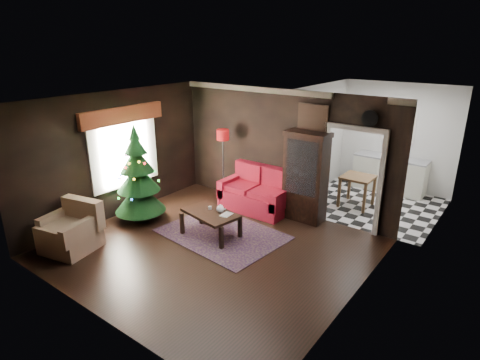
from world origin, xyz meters
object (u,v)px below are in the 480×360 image
Objects in this scene: loveseat at (256,190)px; coffee_table at (211,224)px; curio_cabinet at (305,179)px; kitchen_table at (357,191)px; armchair at (69,228)px; teapot at (220,209)px; christmas_tree at (138,175)px; floor_lamp at (223,168)px; wall_clock at (370,118)px.

coffee_table is at bearing -89.13° from loveseat.
curio_cabinet is 1.67m from kitchen_table.
coffee_table is (1.76, 2.03, -0.19)m from armchair.
curio_cabinet is 2.03m from teapot.
floor_lamp is at bearing 70.99° from christmas_tree.
wall_clock is (2.35, 0.40, 1.88)m from loveseat.
loveseat is 4.07m from armchair.
armchair is at bearing -123.58° from kitchen_table.
curio_cabinet is at bearing -114.44° from kitchen_table.
wall_clock is at bearing 42.01° from teapot.
curio_cabinet is at bearing 4.31° from floor_lamp.
loveseat reaches higher than coffee_table.
wall_clock is 2.43m from kitchen_table.
christmas_tree is 2.22× the size of armchair.
wall_clock reaches higher than kitchen_table.
armchair is at bearing -90.35° from christmas_tree.
teapot is (1.92, 0.45, -0.44)m from christmas_tree.
curio_cabinet is at bearing 61.57° from teapot.
kitchen_table is at bearing 61.69° from coffee_table.
loveseat is at bearing 97.32° from teapot.
coffee_table is at bearing -118.31° from kitchen_table.
floor_lamp is 3.82m from armchair.
armchair reaches higher than teapot.
loveseat is at bearing 49.03° from christmas_tree.
armchair is at bearing -126.53° from curio_cabinet.
wall_clock is at bearing 41.34° from coffee_table.
curio_cabinet is 5.94× the size of wall_clock.
teapot is at bearing -116.68° from kitchen_table.
teapot is at bearing 31.61° from coffee_table.
floor_lamp is at bearing 66.63° from armchair.
curio_cabinet is 3.63m from christmas_tree.
wall_clock reaches higher than loveseat.
floor_lamp is at bearing 127.39° from teapot.
wall_clock is at bearing -66.25° from kitchen_table.
kitchen_table reaches higher than teapot.
coffee_table is at bearing -121.10° from curio_cabinet.
curio_cabinet is at bearing -171.47° from wall_clock.
curio_cabinet reaches higher than loveseat.
coffee_table is (0.03, -1.65, -0.23)m from loveseat.
christmas_tree is 1.79m from armchair.
teapot is at bearing -52.61° from floor_lamp.
floor_lamp reaches higher than armchair.
christmas_tree is at bearing -109.01° from floor_lamp.
loveseat is 1.08m from floor_lamp.
armchair is at bearing -135.07° from wall_clock.
coffee_table is 3.75m from wall_clock.
armchair is at bearing -132.15° from teapot.
floor_lamp reaches higher than coffee_table.
kitchen_table is (3.54, 5.33, -0.09)m from armchair.
curio_cabinet is 2.53× the size of kitchen_table.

